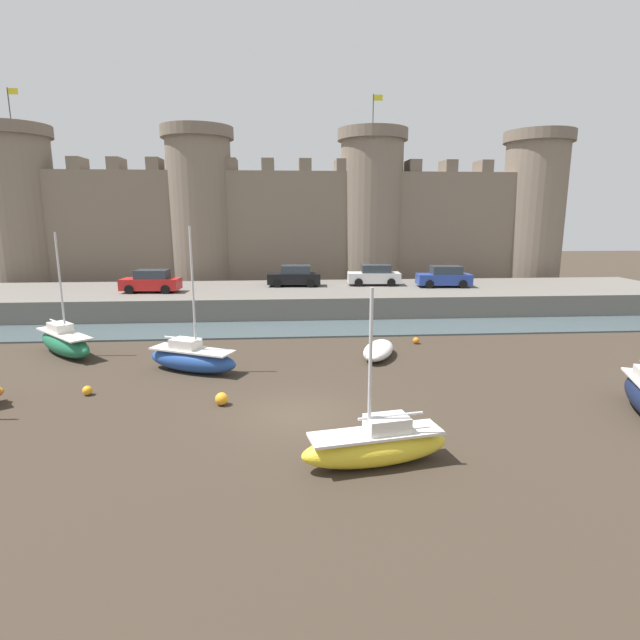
{
  "coord_description": "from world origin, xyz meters",
  "views": [
    {
      "loc": [
        -0.52,
        -16.76,
        6.98
      ],
      "look_at": [
        1.09,
        4.53,
        2.5
      ],
      "focal_mm": 28.0,
      "sensor_mm": 36.0,
      "label": 1
    }
  ],
  "objects_px": {
    "sailboat_midflat_right": "(376,445)",
    "car_quay_east": "(151,282)",
    "car_quay_centre_east": "(444,277)",
    "sailboat_midflat_centre": "(65,342)",
    "sailboat_foreground_right": "(192,358)",
    "mooring_buoy_near_shore": "(416,341)",
    "car_quay_centre_west": "(374,275)",
    "car_quay_west": "(295,276)",
    "rowboat_near_channel_left": "(378,350)",
    "mooring_buoy_off_centre": "(222,399)",
    "mooring_buoy_near_channel": "(87,391)"
  },
  "relations": [
    {
      "from": "sailboat_midflat_right",
      "to": "car_quay_east",
      "type": "bearing_deg",
      "value": 117.12
    },
    {
      "from": "car_quay_centre_east",
      "to": "sailboat_midflat_centre",
      "type": "bearing_deg",
      "value": -152.89
    },
    {
      "from": "sailboat_foreground_right",
      "to": "mooring_buoy_near_shore",
      "type": "height_order",
      "value": "sailboat_foreground_right"
    },
    {
      "from": "car_quay_centre_west",
      "to": "car_quay_west",
      "type": "relative_size",
      "value": 1.0
    },
    {
      "from": "rowboat_near_channel_left",
      "to": "car_quay_centre_east",
      "type": "distance_m",
      "value": 15.89
    },
    {
      "from": "sailboat_midflat_centre",
      "to": "mooring_buoy_off_centre",
      "type": "distance_m",
      "value": 11.59
    },
    {
      "from": "car_quay_west",
      "to": "mooring_buoy_near_shore",
      "type": "bearing_deg",
      "value": -62.94
    },
    {
      "from": "mooring_buoy_near_channel",
      "to": "car_quay_west",
      "type": "bearing_deg",
      "value": 65.88
    },
    {
      "from": "car_quay_east",
      "to": "car_quay_west",
      "type": "relative_size",
      "value": 1.0
    },
    {
      "from": "mooring_buoy_near_shore",
      "to": "car_quay_west",
      "type": "relative_size",
      "value": 0.09
    },
    {
      "from": "rowboat_near_channel_left",
      "to": "car_quay_west",
      "type": "xyz_separation_m",
      "value": [
        -3.79,
        15.06,
        1.94
      ]
    },
    {
      "from": "sailboat_midflat_centre",
      "to": "car_quay_west",
      "type": "relative_size",
      "value": 1.48
    },
    {
      "from": "rowboat_near_channel_left",
      "to": "sailboat_foreground_right",
      "type": "relative_size",
      "value": 0.56
    },
    {
      "from": "mooring_buoy_near_channel",
      "to": "mooring_buoy_off_centre",
      "type": "height_order",
      "value": "mooring_buoy_off_centre"
    },
    {
      "from": "car_quay_west",
      "to": "car_quay_centre_east",
      "type": "height_order",
      "value": "same"
    },
    {
      "from": "sailboat_foreground_right",
      "to": "mooring_buoy_near_channel",
      "type": "relative_size",
      "value": 17.12
    },
    {
      "from": "rowboat_near_channel_left",
      "to": "sailboat_foreground_right",
      "type": "distance_m",
      "value": 9.05
    },
    {
      "from": "sailboat_midflat_right",
      "to": "mooring_buoy_near_shore",
      "type": "distance_m",
      "value": 14.22
    },
    {
      "from": "sailboat_foreground_right",
      "to": "car_quay_centre_west",
      "type": "height_order",
      "value": "sailboat_foreground_right"
    },
    {
      "from": "car_quay_centre_east",
      "to": "car_quay_east",
      "type": "bearing_deg",
      "value": -177.04
    },
    {
      "from": "mooring_buoy_near_channel",
      "to": "car_quay_centre_east",
      "type": "height_order",
      "value": "car_quay_centre_east"
    },
    {
      "from": "mooring_buoy_off_centre",
      "to": "car_quay_centre_east",
      "type": "relative_size",
      "value": 0.12
    },
    {
      "from": "car_quay_west",
      "to": "car_quay_centre_east",
      "type": "distance_m",
      "value": 11.61
    },
    {
      "from": "car_quay_east",
      "to": "car_quay_west",
      "type": "distance_m",
      "value": 10.66
    },
    {
      "from": "rowboat_near_channel_left",
      "to": "mooring_buoy_near_channel",
      "type": "bearing_deg",
      "value": -160.46
    },
    {
      "from": "sailboat_midflat_right",
      "to": "mooring_buoy_near_channel",
      "type": "relative_size",
      "value": 13.39
    },
    {
      "from": "mooring_buoy_near_channel",
      "to": "car_quay_east",
      "type": "distance_m",
      "value": 17.25
    },
    {
      "from": "rowboat_near_channel_left",
      "to": "mooring_buoy_near_shore",
      "type": "bearing_deg",
      "value": 44.2
    },
    {
      "from": "sailboat_foreground_right",
      "to": "sailboat_midflat_right",
      "type": "height_order",
      "value": "sailboat_foreground_right"
    },
    {
      "from": "rowboat_near_channel_left",
      "to": "car_quay_west",
      "type": "relative_size",
      "value": 0.88
    },
    {
      "from": "mooring_buoy_near_channel",
      "to": "car_quay_centre_east",
      "type": "relative_size",
      "value": 0.09
    },
    {
      "from": "sailboat_foreground_right",
      "to": "mooring_buoy_near_shore",
      "type": "bearing_deg",
      "value": 19.98
    },
    {
      "from": "mooring_buoy_near_shore",
      "to": "sailboat_midflat_centre",
      "type": "bearing_deg",
      "value": -177.26
    },
    {
      "from": "rowboat_near_channel_left",
      "to": "sailboat_midflat_right",
      "type": "xyz_separation_m",
      "value": [
        -2.15,
        -10.85,
        0.19
      ]
    },
    {
      "from": "car_quay_centre_east",
      "to": "mooring_buoy_near_channel",
      "type": "bearing_deg",
      "value": -138.12
    },
    {
      "from": "mooring_buoy_near_shore",
      "to": "car_quay_centre_east",
      "type": "height_order",
      "value": "car_quay_centre_east"
    },
    {
      "from": "mooring_buoy_near_channel",
      "to": "car_quay_centre_east",
      "type": "bearing_deg",
      "value": 41.88
    },
    {
      "from": "rowboat_near_channel_left",
      "to": "sailboat_midflat_right",
      "type": "distance_m",
      "value": 11.07
    },
    {
      "from": "sailboat_midflat_centre",
      "to": "mooring_buoy_off_centre",
      "type": "height_order",
      "value": "sailboat_midflat_centre"
    },
    {
      "from": "sailboat_midflat_right",
      "to": "car_quay_west",
      "type": "relative_size",
      "value": 1.22
    },
    {
      "from": "car_quay_west",
      "to": "sailboat_foreground_right",
      "type": "bearing_deg",
      "value": -107.01
    },
    {
      "from": "rowboat_near_channel_left",
      "to": "mooring_buoy_near_shore",
      "type": "distance_m",
      "value": 3.64
    },
    {
      "from": "car_quay_east",
      "to": "car_quay_west",
      "type": "xyz_separation_m",
      "value": [
        10.37,
        2.46,
        0.0
      ]
    },
    {
      "from": "mooring_buoy_near_channel",
      "to": "mooring_buoy_near_shore",
      "type": "relative_size",
      "value": 1.05
    },
    {
      "from": "mooring_buoy_near_shore",
      "to": "mooring_buoy_off_centre",
      "type": "distance_m",
      "value": 12.86
    },
    {
      "from": "sailboat_midflat_right",
      "to": "mooring_buoy_near_shore",
      "type": "xyz_separation_m",
      "value": [
        4.76,
        13.39,
        -0.4
      ]
    },
    {
      "from": "mooring_buoy_near_shore",
      "to": "mooring_buoy_off_centre",
      "type": "bearing_deg",
      "value": -138.91
    },
    {
      "from": "car_quay_west",
      "to": "car_quay_centre_east",
      "type": "xyz_separation_m",
      "value": [
        11.54,
        -1.32,
        0.0
      ]
    },
    {
      "from": "mooring_buoy_near_channel",
      "to": "car_quay_west",
      "type": "height_order",
      "value": "car_quay_west"
    },
    {
      "from": "sailboat_midflat_right",
      "to": "sailboat_midflat_centre",
      "type": "bearing_deg",
      "value": 137.62
    }
  ]
}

